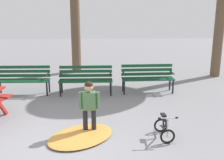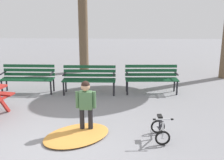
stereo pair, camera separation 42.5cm
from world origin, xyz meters
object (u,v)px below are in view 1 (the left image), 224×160
park_bench_far_left (23,78)px  child_standing (89,103)px  park_bench_left (86,78)px  kids_bicycle (164,128)px  park_bench_right (147,76)px

park_bench_far_left → child_standing: bearing=-52.1°
park_bench_left → child_standing: child_standing is taller
kids_bicycle → park_bench_left: bearing=120.6°
park_bench_left → park_bench_right: bearing=4.3°
park_bench_right → child_standing: (-1.66, -2.83, 0.16)m
child_standing → kids_bicycle: child_standing is taller
park_bench_left → child_standing: size_ratio=1.43×
park_bench_left → child_standing: bearing=-85.0°
park_bench_right → park_bench_left: bearing=-175.7°
park_bench_right → park_bench_far_left: bearing=-178.7°
park_bench_left → child_standing: 2.70m
park_bench_far_left → park_bench_right: 3.80m
park_bench_left → child_standing: (0.24, -2.69, 0.16)m
park_bench_far_left → child_standing: child_standing is taller
child_standing → kids_bicycle: size_ratio=1.96×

